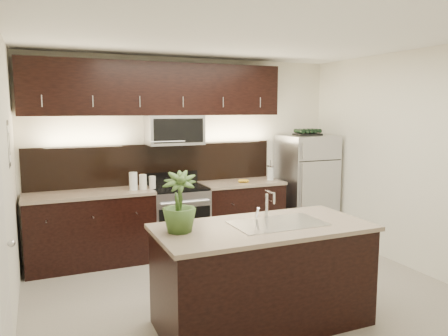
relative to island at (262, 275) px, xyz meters
The scene contains 12 objects.
ground 0.75m from the island, 76.14° to the left, with size 4.50×4.50×0.00m, color gray.
room_walls 1.33m from the island, 86.85° to the left, with size 4.52×4.02×2.71m.
counter_run 2.28m from the island, 97.95° to the left, with size 3.51×0.65×0.94m.
upper_fixtures 2.94m from the island, 96.85° to the left, with size 3.49×0.40×1.66m.
island is the anchor object (origin of this frame).
sink_faucet 0.51m from the island, ahead, with size 0.84×0.50×0.28m.
refrigerator 2.95m from the island, 48.57° to the left, with size 0.76×0.69×1.59m, color #B2B2B7.
wine_rack 3.15m from the island, 48.57° to the left, with size 0.39×0.24×0.10m.
plant 1.06m from the island, behind, with size 0.29×0.29×0.52m, color #365321.
canisters 2.37m from the island, 105.87° to the left, with size 0.35×0.11×0.23m.
french_press 2.63m from the island, 59.32° to the left, with size 0.10×0.10×0.29m.
bananas 2.37m from the island, 69.81° to the left, with size 0.16×0.13×0.05m, color gold.
Camera 1 is at (-1.98, -3.96, 1.99)m, focal length 35.00 mm.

